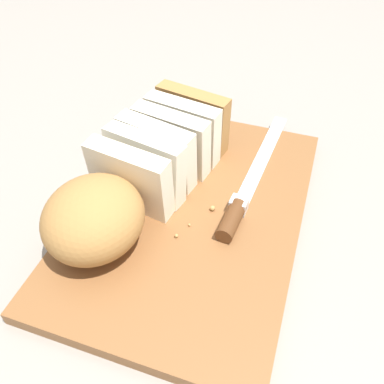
% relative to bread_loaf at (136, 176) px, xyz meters
% --- Properties ---
extents(ground_plane, '(3.00, 3.00, 0.00)m').
position_rel_bread_loaf_xyz_m(ground_plane, '(0.01, -0.07, -0.06)').
color(ground_plane, gray).
extents(cutting_board, '(0.44, 0.30, 0.02)m').
position_rel_bread_loaf_xyz_m(cutting_board, '(0.01, -0.07, -0.05)').
color(cutting_board, brown).
rests_on(cutting_board, ground_plane).
extents(bread_loaf, '(0.32, 0.16, 0.09)m').
position_rel_bread_loaf_xyz_m(bread_loaf, '(0.00, 0.00, 0.00)').
color(bread_loaf, '#A8753D').
rests_on(bread_loaf, cutting_board).
extents(bread_knife, '(0.29, 0.03, 0.02)m').
position_rel_bread_loaf_xyz_m(bread_knife, '(0.04, -0.13, -0.04)').
color(bread_knife, silver).
rests_on(bread_knife, cutting_board).
extents(crumb_near_knife, '(0.00, 0.00, 0.00)m').
position_rel_bread_loaf_xyz_m(crumb_near_knife, '(-0.04, -0.07, -0.04)').
color(crumb_near_knife, tan).
rests_on(crumb_near_knife, cutting_board).
extents(crumb_near_loaf, '(0.01, 0.01, 0.01)m').
position_rel_bread_loaf_xyz_m(crumb_near_loaf, '(0.02, -0.10, -0.04)').
color(crumb_near_loaf, tan).
rests_on(crumb_near_loaf, cutting_board).
extents(crumb_stray_left, '(0.00, 0.00, 0.00)m').
position_rel_bread_loaf_xyz_m(crumb_stray_left, '(-0.02, -0.08, -0.04)').
color(crumb_stray_left, tan).
rests_on(crumb_stray_left, cutting_board).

